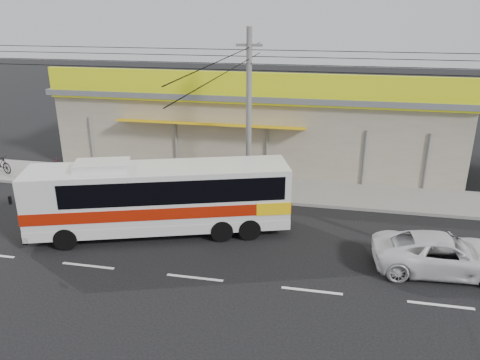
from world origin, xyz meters
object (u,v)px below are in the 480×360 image
object	(u,v)px
white_car	(443,254)
utility_pole	(249,59)
motorbike_red	(48,167)
motorbike_dark	(0,164)
coach_bus	(164,195)

from	to	relation	value
white_car	utility_pole	distance (m)	11.37
motorbike_red	motorbike_dark	size ratio (longest dim) A/B	0.99
motorbike_red	white_car	world-z (taller)	white_car
coach_bus	white_car	xyz separation A→B (m)	(10.53, -0.88, -1.03)
motorbike_dark	motorbike_red	bearing A→B (deg)	-72.33
white_car	utility_pole	size ratio (longest dim) A/B	0.14
motorbike_red	utility_pole	size ratio (longest dim) A/B	0.05
coach_bus	motorbike_dark	xyz separation A→B (m)	(-11.36, 4.90, -1.04)
motorbike_dark	coach_bus	bearing A→B (deg)	-98.10
motorbike_red	motorbike_dark	world-z (taller)	motorbike_dark
coach_bus	utility_pole	distance (m)	7.25
white_car	utility_pole	world-z (taller)	utility_pole
white_car	coach_bus	bearing A→B (deg)	81.87
motorbike_dark	white_car	world-z (taller)	white_car
motorbike_red	utility_pole	distance (m)	12.62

